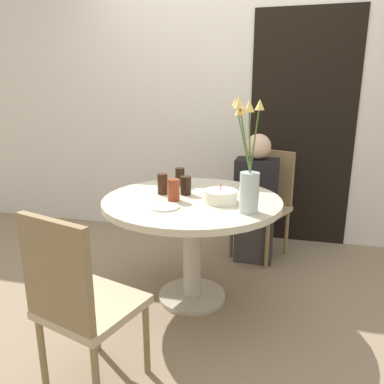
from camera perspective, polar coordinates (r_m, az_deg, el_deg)
name	(u,v)px	position (r m, az deg, el deg)	size (l,w,h in m)	color
ground_plane	(192,297)	(2.67, 0.00, -15.75)	(16.00, 16.00, 0.00)	#89755B
wall_back	(226,99)	(3.55, 5.25, 13.92)	(8.00, 0.05, 2.60)	silver
doorway_panel	(301,132)	(3.49, 16.31, 8.84)	(0.90, 0.01, 2.05)	black
dining_table	(192,217)	(2.43, 0.00, -3.86)	(1.14, 1.14, 0.71)	beige
chair_left_flank	(265,198)	(3.23, 11.12, -0.88)	(0.53, 0.53, 0.89)	tan
chair_near_front	(78,298)	(1.77, -16.95, -15.16)	(0.50, 0.50, 0.89)	tan
birthday_cake	(221,196)	(2.29, 4.39, -0.66)	(0.20, 0.20, 0.12)	white
flower_vase	(248,174)	(2.06, 8.58, 2.67)	(0.18, 0.21, 0.63)	#B2C6C1
side_plate	(165,207)	(2.20, -4.20, -2.28)	(0.17, 0.17, 0.01)	silver
drink_glass_0	(186,186)	(2.46, -0.97, 0.99)	(0.07, 0.07, 0.12)	black
drink_glass_1	(162,184)	(2.47, -4.53, 1.23)	(0.07, 0.07, 0.14)	#33190C
drink_glass_2	(174,190)	(2.32, -2.82, 0.31)	(0.08, 0.08, 0.14)	maroon
drink_glass_3	(180,177)	(2.69, -1.86, 2.33)	(0.07, 0.07, 0.13)	black
person_woman	(256,203)	(3.09, 9.68, -1.60)	(0.34, 0.24, 1.05)	#383333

